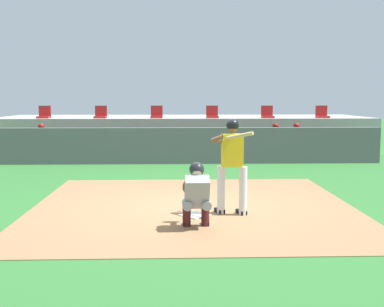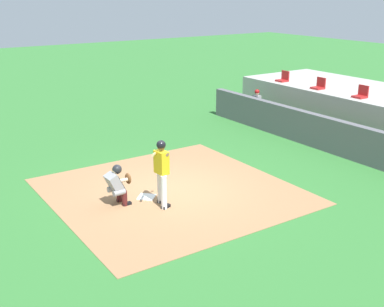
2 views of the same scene
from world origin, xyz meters
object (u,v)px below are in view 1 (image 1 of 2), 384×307
catcher_crouched (196,193)px  dugout_player_1 (276,141)px  dugout_player_0 (41,142)px  stadium_seat_3 (212,114)px  stadium_seat_1 (101,115)px  stadium_seat_2 (157,115)px  stadium_seat_4 (267,114)px  batter_at_plate (232,160)px  dugout_player_2 (297,141)px  stadium_seat_5 (322,114)px  home_plate (195,215)px  stadium_seat_0 (44,115)px

catcher_crouched → dugout_player_1: (3.20, 8.97, 0.07)m
dugout_player_0 → stadium_seat_3: stadium_seat_3 is taller
stadium_seat_1 → stadium_seat_2: bearing=0.0°
stadium_seat_4 → dugout_player_0: bearing=-166.2°
catcher_crouched → stadium_seat_3: stadium_seat_3 is taller
batter_at_plate → dugout_player_2: bearing=68.0°
catcher_crouched → dugout_player_2: dugout_player_2 is taller
batter_at_plate → stadium_seat_1: bearing=111.3°
dugout_player_1 → stadium_seat_5: 3.14m
home_plate → stadium_seat_5: stadium_seat_5 is taller
dugout_player_0 → stadium_seat_3: 6.49m
stadium_seat_1 → stadium_seat_2: (2.17, 0.00, 0.00)m
stadium_seat_4 → stadium_seat_3: bearing=180.0°
stadium_seat_1 → stadium_seat_4: size_ratio=1.00×
stadium_seat_0 → stadium_seat_3: 6.50m
home_plate → stadium_seat_2: size_ratio=0.92×
dugout_player_1 → stadium_seat_4: (0.06, 2.03, 0.86)m
stadium_seat_1 → dugout_player_2: bearing=-15.8°
batter_at_plate → dugout_player_1: 8.44m
stadium_seat_2 → stadium_seat_5: 6.50m
stadium_seat_2 → batter_at_plate: bearing=-80.0°
stadium_seat_1 → stadium_seat_3: (4.33, 0.00, 0.00)m
dugout_player_2 → stadium_seat_3: bearing=144.5°
stadium_seat_1 → stadium_seat_0: bearing=180.0°
stadium_seat_4 → catcher_crouched: bearing=-106.5°
batter_at_plate → stadium_seat_4: size_ratio=3.76×
dugout_player_0 → stadium_seat_3: bearing=18.4°
stadium_seat_2 → stadium_seat_4: (4.33, 0.00, 0.00)m
stadium_seat_0 → stadium_seat_2: 4.33m
stadium_seat_2 → stadium_seat_3: size_ratio=1.00×
batter_at_plate → dugout_player_0: bearing=125.4°
stadium_seat_1 → stadium_seat_5: same height
stadium_seat_0 → stadium_seat_3: same height
home_plate → stadium_seat_3: bearing=83.9°
stadium_seat_1 → stadium_seat_5: bearing=0.0°
dugout_player_2 → stadium_seat_2: 5.48m
batter_at_plate → stadium_seat_5: 11.15m
catcher_crouched → stadium_seat_3: 11.10m
home_plate → stadium_seat_5: size_ratio=0.92×
dugout_player_0 → stadium_seat_4: (8.27, 2.03, 0.86)m
dugout_player_1 → stadium_seat_3: bearing=135.9°
batter_at_plate → stadium_seat_3: stadium_seat_3 is taller
dugout_player_2 → stadium_seat_3: size_ratio=2.71×
stadium_seat_3 → dugout_player_1: bearing=-44.1°
dugout_player_0 → stadium_seat_1: (1.77, 2.03, 0.86)m
home_plate → stadium_seat_5: bearing=62.0°
dugout_player_1 → stadium_seat_2: bearing=154.5°
dugout_player_0 → dugout_player_1: (8.21, 0.00, 0.00)m
stadium_seat_5 → stadium_seat_4: bearing=180.0°
stadium_seat_0 → stadium_seat_5: same height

